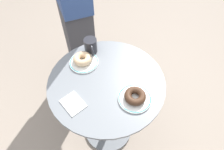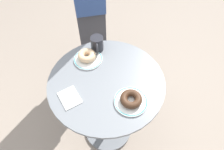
% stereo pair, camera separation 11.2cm
% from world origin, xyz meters
% --- Properties ---
extents(ground_plane, '(7.00, 7.00, 0.02)m').
position_xyz_m(ground_plane, '(0.00, 0.00, -0.01)').
color(ground_plane, gray).
extents(cafe_table, '(0.71, 0.71, 0.74)m').
position_xyz_m(cafe_table, '(0.00, 0.00, 0.48)').
color(cafe_table, slate).
rests_on(cafe_table, ground).
extents(plate_left, '(0.19, 0.19, 0.01)m').
position_xyz_m(plate_left, '(-0.20, 0.02, 0.74)').
color(plate_left, white).
rests_on(plate_left, cafe_table).
extents(plate_right, '(0.19, 0.19, 0.01)m').
position_xyz_m(plate_right, '(0.20, -0.00, 0.74)').
color(plate_right, white).
rests_on(plate_right, cafe_table).
extents(donut_glazed, '(0.15, 0.15, 0.04)m').
position_xyz_m(donut_glazed, '(-0.21, 0.02, 0.77)').
color(donut_glazed, '#E0B789').
rests_on(donut_glazed, plate_left).
extents(donut_chocolate, '(0.15, 0.15, 0.04)m').
position_xyz_m(donut_chocolate, '(0.20, -0.00, 0.77)').
color(donut_chocolate, '#422819').
rests_on(donut_chocolate, plate_right).
extents(paper_napkin, '(0.15, 0.12, 0.01)m').
position_xyz_m(paper_napkin, '(-0.04, -0.23, 0.74)').
color(paper_napkin, white).
rests_on(paper_napkin, cafe_table).
extents(coffee_mug, '(0.12, 0.10, 0.10)m').
position_xyz_m(coffee_mug, '(-0.24, 0.13, 0.79)').
color(coffee_mug, '#28282D').
rests_on(coffee_mug, cafe_table).
extents(person_figure, '(0.46, 0.39, 1.67)m').
position_xyz_m(person_figure, '(-0.63, 0.37, 0.83)').
color(person_figure, '#3D3D42').
rests_on(person_figure, ground).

